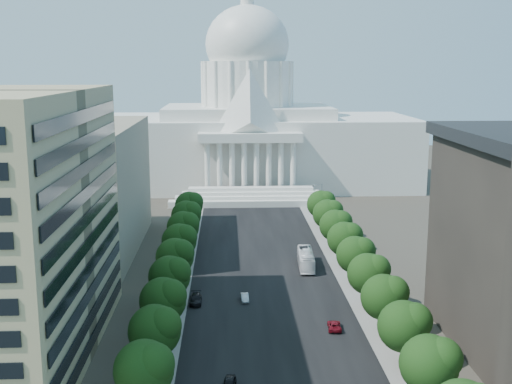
{
  "coord_description": "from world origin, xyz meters",
  "views": [
    {
      "loc": [
        -7.3,
        -50.53,
        43.31
      ],
      "look_at": [
        -1.28,
        85.29,
        16.56
      ],
      "focal_mm": 45.0,
      "sensor_mm": 36.0,
      "label": 1
    }
  ],
  "objects": [
    {
      "name": "tree_r_g",
      "position": [
        18.34,
        83.81,
        6.45
      ],
      "size": [
        7.79,
        7.6,
        9.97
      ],
      "color": "#33261C",
      "rests_on": "ground"
    },
    {
      "name": "tree_r_j",
      "position": [
        18.34,
        119.81,
        6.45
      ],
      "size": [
        7.79,
        7.6,
        9.97
      ],
      "color": "#33261C",
      "rests_on": "ground"
    },
    {
      "name": "car_dark_a",
      "position": [
        -7.37,
        30.17,
        0.74
      ],
      "size": [
        2.22,
        4.52,
        1.48
      ],
      "primitive_type": "imported",
      "rotation": [
        0.0,
        0.0,
        -0.11
      ],
      "color": "black",
      "rests_on": "ground"
    },
    {
      "name": "sidewalk_left",
      "position": [
        -19.0,
        90.0,
        0.0
      ],
      "size": [
        8.0,
        260.0,
        0.02
      ],
      "primitive_type": "cube",
      "color": "gray",
      "rests_on": "ground"
    },
    {
      "name": "city_bus",
      "position": [
        9.58,
        83.46,
        1.83
      ],
      "size": [
        3.75,
        13.25,
        3.65
      ],
      "primitive_type": "imported",
      "rotation": [
        0.0,
        0.0,
        -0.05
      ],
      "color": "white",
      "rests_on": "ground"
    },
    {
      "name": "tree_l_e",
      "position": [
        -17.66,
        59.81,
        6.45
      ],
      "size": [
        7.79,
        7.6,
        9.97
      ],
      "color": "#33261C",
      "rests_on": "ground"
    },
    {
      "name": "capitol",
      "position": [
        0.0,
        184.89,
        20.01
      ],
      "size": [
        120.0,
        56.0,
        73.0
      ],
      "color": "white",
      "rests_on": "ground"
    },
    {
      "name": "tree_l_d",
      "position": [
        -17.66,
        47.81,
        6.45
      ],
      "size": [
        7.79,
        7.6,
        9.97
      ],
      "color": "#33261C",
      "rests_on": "ground"
    },
    {
      "name": "road_asphalt",
      "position": [
        0.0,
        90.0,
        0.0
      ],
      "size": [
        30.0,
        260.0,
        0.01
      ],
      "primitive_type": "cube",
      "color": "black",
      "rests_on": "ground"
    },
    {
      "name": "tree_r_e",
      "position": [
        18.34,
        59.81,
        6.45
      ],
      "size": [
        7.79,
        7.6,
        9.97
      ],
      "color": "#33261C",
      "rests_on": "ground"
    },
    {
      "name": "streetlight_b",
      "position": [
        19.9,
        35.0,
        5.82
      ],
      "size": [
        2.61,
        0.44,
        9.0
      ],
      "color": "gray",
      "rests_on": "ground"
    },
    {
      "name": "tree_l_b",
      "position": [
        -17.66,
        23.81,
        6.45
      ],
      "size": [
        7.79,
        7.6,
        9.97
      ],
      "color": "#33261C",
      "rests_on": "ground"
    },
    {
      "name": "tree_l_j",
      "position": [
        -17.66,
        119.81,
        6.45
      ],
      "size": [
        7.79,
        7.6,
        9.97
      ],
      "color": "#33261C",
      "rests_on": "ground"
    },
    {
      "name": "sidewalk_right",
      "position": [
        19.0,
        90.0,
        0.0
      ],
      "size": [
        8.0,
        260.0,
        0.02
      ],
      "primitive_type": "cube",
      "color": "gray",
      "rests_on": "ground"
    },
    {
      "name": "car_silver",
      "position": [
        -4.36,
        63.58,
        0.65
      ],
      "size": [
        1.6,
        3.99,
        1.29
      ],
      "primitive_type": "imported",
      "rotation": [
        0.0,
        0.0,
        0.06
      ],
      "color": "#AFB2B8",
      "rests_on": "ground"
    },
    {
      "name": "office_block_left_far",
      "position": [
        -48.0,
        100.0,
        15.0
      ],
      "size": [
        38.0,
        52.0,
        30.0
      ],
      "primitive_type": "cube",
      "color": "gray",
      "rests_on": "ground"
    },
    {
      "name": "tree_r_b",
      "position": [
        18.34,
        23.81,
        6.45
      ],
      "size": [
        7.79,
        7.6,
        9.97
      ],
      "color": "#33261C",
      "rests_on": "ground"
    },
    {
      "name": "streetlight_d",
      "position": [
        19.9,
        85.0,
        5.82
      ],
      "size": [
        2.61,
        0.44,
        9.0
      ],
      "color": "gray",
      "rests_on": "ground"
    },
    {
      "name": "streetlight_e",
      "position": [
        19.9,
        110.0,
        5.82
      ],
      "size": [
        2.61,
        0.44,
        9.0
      ],
      "color": "gray",
      "rests_on": "ground"
    },
    {
      "name": "tree_r_i",
      "position": [
        18.34,
        107.81,
        6.45
      ],
      "size": [
        7.79,
        7.6,
        9.97
      ],
      "color": "#33261C",
      "rests_on": "ground"
    },
    {
      "name": "tree_l_i",
      "position": [
        -17.66,
        107.81,
        6.45
      ],
      "size": [
        7.79,
        7.6,
        9.97
      ],
      "color": "#33261C",
      "rests_on": "ground"
    },
    {
      "name": "tree_l_g",
      "position": [
        -17.66,
        83.81,
        6.45
      ],
      "size": [
        7.79,
        7.6,
        9.97
      ],
      "color": "#33261C",
      "rests_on": "ground"
    },
    {
      "name": "car_dark_b",
      "position": [
        -13.5,
        62.71,
        0.78
      ],
      "size": [
        2.26,
        5.43,
        1.57
      ],
      "primitive_type": "imported",
      "rotation": [
        0.0,
        0.0,
        0.01
      ],
      "color": "black",
      "rests_on": "ground"
    },
    {
      "name": "tree_r_d",
      "position": [
        18.34,
        47.81,
        6.45
      ],
      "size": [
        7.79,
        7.6,
        9.97
      ],
      "color": "#33261C",
      "rests_on": "ground"
    },
    {
      "name": "tree_l_h",
      "position": [
        -17.66,
        95.81,
        6.45
      ],
      "size": [
        7.79,
        7.6,
        9.97
      ],
      "color": "#33261C",
      "rests_on": "ground"
    },
    {
      "name": "tree_l_f",
      "position": [
        -17.66,
        71.81,
        6.45
      ],
      "size": [
        7.79,
        7.6,
        9.97
      ],
      "color": "#33261C",
      "rests_on": "ground"
    },
    {
      "name": "tree_r_f",
      "position": [
        18.34,
        71.81,
        6.45
      ],
      "size": [
        7.79,
        7.6,
        9.97
      ],
      "color": "#33261C",
      "rests_on": "ground"
    },
    {
      "name": "tree_r_c",
      "position": [
        18.34,
        35.81,
        6.45
      ],
      "size": [
        7.79,
        7.6,
        9.97
      ],
      "color": "#33261C",
      "rests_on": "ground"
    },
    {
      "name": "tree_r_h",
      "position": [
        18.34,
        95.81,
        6.45
      ],
      "size": [
        7.79,
        7.6,
        9.97
      ],
      "color": "#33261C",
      "rests_on": "ground"
    },
    {
      "name": "streetlight_c",
      "position": [
        19.9,
        60.0,
        5.82
      ],
      "size": [
        2.61,
        0.44,
        9.0
      ],
      "color": "gray",
      "rests_on": "ground"
    },
    {
      "name": "car_red",
      "position": [
        10.28,
        49.63,
        0.65
      ],
      "size": [
        2.53,
        4.83,
        1.3
      ],
      "primitive_type": "imported",
      "rotation": [
        0.0,
        0.0,
        3.06
      ],
      "color": "maroon",
      "rests_on": "ground"
    },
    {
      "name": "streetlight_f",
      "position": [
        19.9,
        135.0,
        5.82
      ],
      "size": [
        2.61,
        0.44,
        9.0
      ],
      "color": "gray",
      "rests_on": "ground"
    },
    {
      "name": "tree_l_c",
      "position": [
        -17.66,
        35.81,
        6.45
      ],
      "size": [
        7.79,
        7.6,
        9.97
      ],
      "color": "#33261C",
      "rests_on": "ground"
    }
  ]
}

